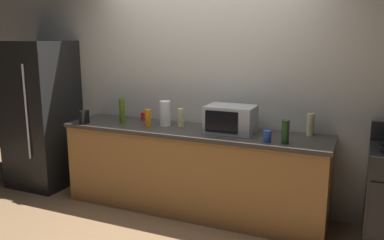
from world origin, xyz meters
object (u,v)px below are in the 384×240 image
at_px(paper_towel_roll, 165,113).
at_px(bottle_olive_oil, 122,111).
at_px(cordless_phone, 84,117).
at_px(bottle_dish_soap, 148,118).
at_px(bottle_vinegar, 311,124).
at_px(mug_blue, 267,136).
at_px(bottle_wine, 285,132).
at_px(bottle_hand_soap, 181,118).
at_px(microwave, 231,119).
at_px(mug_red, 145,116).
at_px(refrigerator, 42,114).

height_order(paper_towel_roll, bottle_olive_oil, bottle_olive_oil).
xyz_separation_m(cordless_phone, bottle_dish_soap, (0.72, 0.16, 0.02)).
distance_m(bottle_vinegar, mug_blue, 0.54).
xyz_separation_m(paper_towel_roll, bottle_vinegar, (1.50, 0.19, -0.03)).
height_order(bottle_wine, bottle_hand_soap, bottle_wine).
xyz_separation_m(bottle_wine, bottle_dish_soap, (-1.48, 0.11, -0.01)).
distance_m(microwave, bottle_olive_oil, 1.25).
bearing_deg(bottle_olive_oil, mug_red, 59.04).
xyz_separation_m(paper_towel_roll, bottle_olive_oil, (-0.50, -0.07, 0.01)).
xyz_separation_m(bottle_vinegar, mug_red, (-1.86, -0.01, -0.06)).
distance_m(bottle_dish_soap, bottle_olive_oil, 0.37).
height_order(paper_towel_roll, cordless_phone, paper_towel_roll).
bearing_deg(microwave, refrigerator, -178.88).
bearing_deg(bottle_vinegar, cordless_phone, -168.82).
bearing_deg(paper_towel_roll, mug_red, 154.05).
height_order(cordless_phone, bottle_vinegar, bottle_vinegar).
relative_size(microwave, mug_red, 5.15).
xyz_separation_m(microwave, cordless_phone, (-1.61, -0.28, -0.06)).
xyz_separation_m(refrigerator, paper_towel_roll, (1.71, 0.05, 0.13)).
relative_size(cordless_phone, bottle_vinegar, 0.69).
bearing_deg(bottle_hand_soap, refrigerator, -177.67).
bearing_deg(bottle_dish_soap, paper_towel_roll, 40.48).
bearing_deg(bottle_dish_soap, microwave, 7.62).
distance_m(microwave, mug_blue, 0.50).
bearing_deg(bottle_dish_soap, bottle_vinegar, 10.58).
distance_m(paper_towel_roll, mug_blue, 1.20).
relative_size(refrigerator, cordless_phone, 12.00).
relative_size(paper_towel_roll, bottle_wine, 1.24).
xyz_separation_m(paper_towel_roll, mug_red, (-0.35, 0.17, -0.09)).
xyz_separation_m(bottle_hand_soap, mug_blue, (1.00, -0.26, -0.05)).
xyz_separation_m(bottle_wine, bottle_olive_oil, (-1.84, 0.16, 0.03)).
bearing_deg(mug_red, bottle_dish_soap, -54.10).
xyz_separation_m(microwave, bottle_dish_soap, (-0.89, -0.12, -0.04)).
distance_m(paper_towel_roll, bottle_vinegar, 1.51).
relative_size(bottle_olive_oil, mug_blue, 2.65).
bearing_deg(bottle_olive_oil, bottle_hand_soap, 8.31).
bearing_deg(bottle_wine, refrigerator, 176.59).
bearing_deg(bottle_dish_soap, refrigerator, 177.42).
bearing_deg(bottle_olive_oil, bottle_dish_soap, -7.73).
distance_m(refrigerator, mug_red, 1.37).
bearing_deg(bottle_wine, paper_towel_roll, 170.17).
bearing_deg(bottle_vinegar, microwave, -166.02).
relative_size(cordless_phone, bottle_hand_soap, 0.76).
distance_m(bottle_hand_soap, mug_blue, 1.04).
bearing_deg(cordless_phone, bottle_olive_oil, 36.75).
height_order(refrigerator, bottle_vinegar, refrigerator).
relative_size(bottle_vinegar, mug_red, 2.32).
relative_size(refrigerator, paper_towel_roll, 6.67).
distance_m(cordless_phone, mug_blue, 2.04).
bearing_deg(bottle_hand_soap, cordless_phone, -163.48).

